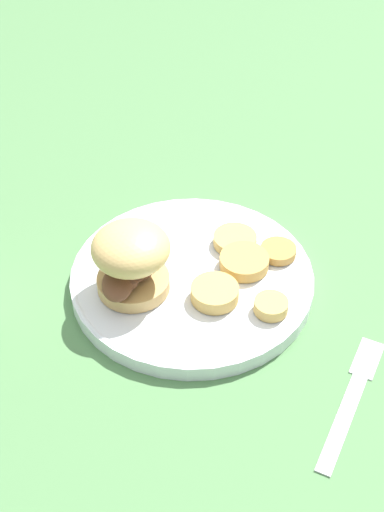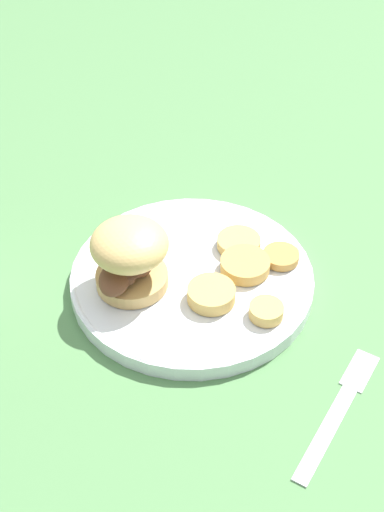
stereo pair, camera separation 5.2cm
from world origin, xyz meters
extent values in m
plane|color=#4C7A47|center=(0.00, 0.00, 0.00)|extent=(4.00, 4.00, 0.00)
cylinder|color=white|center=(0.00, 0.00, 0.01)|extent=(0.27, 0.27, 0.02)
torus|color=white|center=(0.00, 0.00, 0.02)|extent=(0.27, 0.27, 0.01)
cylinder|color=tan|center=(0.00, 0.07, 0.03)|extent=(0.08, 0.08, 0.02)
ellipsoid|color=brown|center=(0.02, 0.06, 0.04)|extent=(0.04, 0.04, 0.02)
ellipsoid|color=brown|center=(0.00, 0.07, 0.05)|extent=(0.04, 0.04, 0.01)
ellipsoid|color=#563323|center=(0.00, 0.07, 0.05)|extent=(0.05, 0.04, 0.01)
ellipsoid|color=brown|center=(-0.01, 0.09, 0.05)|extent=(0.06, 0.05, 0.02)
ellipsoid|color=brown|center=(-0.01, 0.08, 0.05)|extent=(0.04, 0.03, 0.02)
ellipsoid|color=brown|center=(0.00, 0.06, 0.04)|extent=(0.04, 0.04, 0.01)
ellipsoid|color=#DBB26B|center=(0.00, 0.07, 0.08)|extent=(0.08, 0.08, 0.04)
cylinder|color=#BC8942|center=(-0.01, -0.10, 0.02)|extent=(0.04, 0.04, 0.01)
cylinder|color=tan|center=(-0.05, -0.01, 0.03)|extent=(0.05, 0.05, 0.02)
cylinder|color=tan|center=(-0.01, -0.06, 0.03)|extent=(0.06, 0.06, 0.01)
cylinder|color=tan|center=(0.03, -0.06, 0.03)|extent=(0.05, 0.05, 0.01)
cylinder|color=tan|center=(-0.08, -0.06, 0.03)|extent=(0.04, 0.04, 0.01)
cube|color=silver|center=(-0.22, -0.07, 0.00)|extent=(0.09, 0.10, 0.00)
cube|color=silver|center=(-0.16, -0.13, 0.00)|extent=(0.05, 0.05, 0.00)
camera|label=1|loc=(-0.54, 0.20, 0.57)|focal=50.00mm
camera|label=2|loc=(-0.56, 0.15, 0.57)|focal=50.00mm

